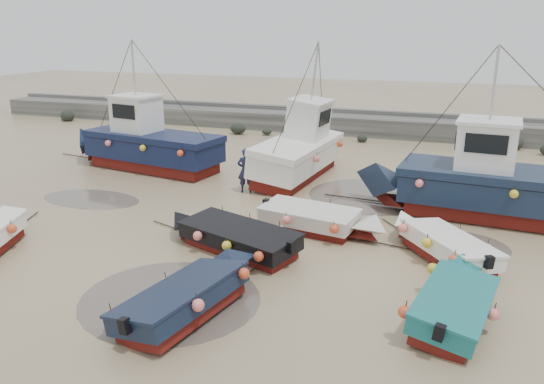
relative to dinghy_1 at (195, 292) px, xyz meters
The scene contains 15 objects.
ground 2.60m from the dinghy_1, 63.82° to the left, with size 120.00×120.00×0.00m, color tan.
seawall 24.30m from the dinghy_1, 87.24° to the left, with size 60.00×4.92×1.50m.
puddle_a 1.12m from the dinghy_1, 159.83° to the left, with size 4.78×4.78×0.01m, color #5B5148.
puddle_b 9.05m from the dinghy_1, 47.02° to the left, with size 3.20×3.20×0.01m, color #5B5148.
puddle_c 10.68m from the dinghy_1, 141.19° to the left, with size 4.38×4.38×0.01m, color #5B5148.
puddle_d 11.39m from the dinghy_1, 76.62° to the left, with size 5.41×5.41×0.01m, color #5B5148.
dinghy_1 is the anchor object (origin of this frame).
dinghy_2 6.36m from the dinghy_1, 16.99° to the left, with size 2.35×5.51×1.43m.
dinghy_4 3.98m from the dinghy_1, 100.60° to the left, with size 6.16×3.09×1.43m.
dinghy_5 6.41m from the dinghy_1, 76.08° to the left, with size 5.59×2.46×1.43m.
dinghy_6 7.82m from the dinghy_1, 44.38° to the left, with size 3.97×4.77×1.43m.
cabin_boat_0 14.91m from the dinghy_1, 127.21° to the left, with size 10.29×3.92×6.22m.
cabin_boat_1 13.23m from the dinghy_1, 95.32° to the left, with size 3.19×9.66×6.22m.
cabin_boat_2 12.29m from the dinghy_1, 53.84° to the left, with size 11.28×3.74×6.22m.
person 10.12m from the dinghy_1, 105.09° to the left, with size 0.70×0.46×1.93m, color #1A1D3A.
Camera 1 is at (4.64, -12.76, 6.81)m, focal length 35.00 mm.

